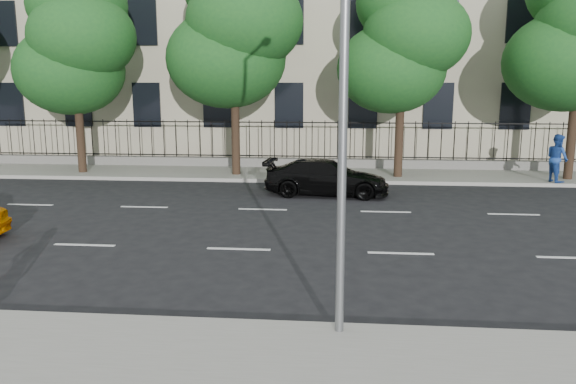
% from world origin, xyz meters
% --- Properties ---
extents(ground, '(120.00, 120.00, 0.00)m').
position_xyz_m(ground, '(0.00, 0.00, 0.00)').
color(ground, black).
rests_on(ground, ground).
extents(near_sidewalk, '(60.00, 4.00, 0.15)m').
position_xyz_m(near_sidewalk, '(0.00, -4.00, 0.07)').
color(near_sidewalk, gray).
rests_on(near_sidewalk, ground).
extents(far_sidewalk, '(60.00, 4.00, 0.15)m').
position_xyz_m(far_sidewalk, '(0.00, 14.00, 0.07)').
color(far_sidewalk, gray).
rests_on(far_sidewalk, ground).
extents(lane_markings, '(49.60, 4.62, 0.01)m').
position_xyz_m(lane_markings, '(0.00, 4.75, 0.01)').
color(lane_markings, silver).
rests_on(lane_markings, ground).
extents(iron_fence, '(30.00, 0.50, 2.20)m').
position_xyz_m(iron_fence, '(0.00, 15.70, 0.65)').
color(iron_fence, slate).
rests_on(iron_fence, far_sidewalk).
extents(street_light, '(0.25, 3.32, 8.05)m').
position_xyz_m(street_light, '(2.50, -1.77, 5.15)').
color(street_light, slate).
rests_on(street_light, near_sidewalk).
extents(tree_b, '(5.53, 5.12, 8.97)m').
position_xyz_m(tree_b, '(-8.96, 13.36, 5.84)').
color(tree_b, '#382619').
rests_on(tree_b, far_sidewalk).
extents(tree_c, '(5.89, 5.50, 9.80)m').
position_xyz_m(tree_c, '(-1.96, 13.36, 6.41)').
color(tree_c, '#382619').
rests_on(tree_c, far_sidewalk).
extents(tree_d, '(5.34, 4.94, 8.84)m').
position_xyz_m(tree_d, '(5.04, 13.36, 5.84)').
color(tree_d, '#382619').
rests_on(tree_d, far_sidewalk).
extents(black_sedan, '(4.69, 2.20, 1.32)m').
position_xyz_m(black_sedan, '(2.03, 9.61, 0.66)').
color(black_sedan, black).
rests_on(black_sedan, ground).
extents(pedestrian_far, '(0.96, 1.10, 1.93)m').
position_xyz_m(pedestrian_far, '(11.21, 12.40, 1.12)').
color(pedestrian_far, '#1F4496').
rests_on(pedestrian_far, far_sidewalk).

